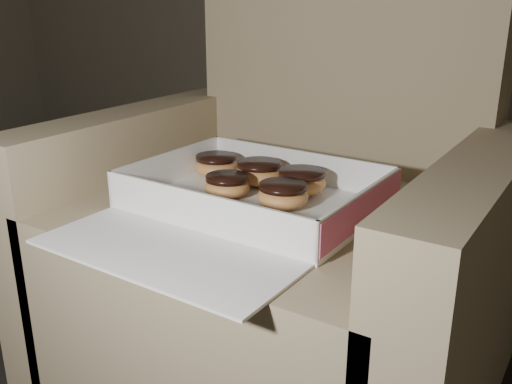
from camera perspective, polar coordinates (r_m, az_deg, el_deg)
The scene contains 10 objects.
armchair at distance 1.16m, azimuth 2.70°, elevation -5.45°, with size 0.84×0.71×0.88m.
bakery_box at distance 1.00m, azimuth -1.27°, elevation -1.48°, with size 0.43×0.50×0.07m.
donut_a at distance 1.13m, azimuth 0.31°, elevation 1.98°, with size 0.09×0.09×0.05m.
donut_b at distance 1.08m, azimuth 4.57°, elevation 1.08°, with size 0.09×0.09×0.05m.
donut_c at distance 1.06m, azimuth -2.92°, elevation 0.67°, with size 0.08×0.08×0.04m.
donut_d at distance 1.19m, azimuth -4.01°, elevation 2.73°, with size 0.09×0.09×0.04m.
donut_e at distance 1.01m, azimuth 2.70°, elevation -0.29°, with size 0.09×0.09×0.05m.
crumb_a at distance 1.05m, azimuth -10.96°, elevation -1.13°, with size 0.01×0.01×0.00m, color black.
crumb_b at distance 0.89m, azimuth 1.68°, elevation -4.49°, with size 0.01×0.01×0.00m, color black.
crumb_c at distance 0.89m, azimuth 0.21°, elevation -4.61°, with size 0.01×0.01×0.00m, color black.
Camera 1 is at (1.02, 0.02, 0.76)m, focal length 40.00 mm.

